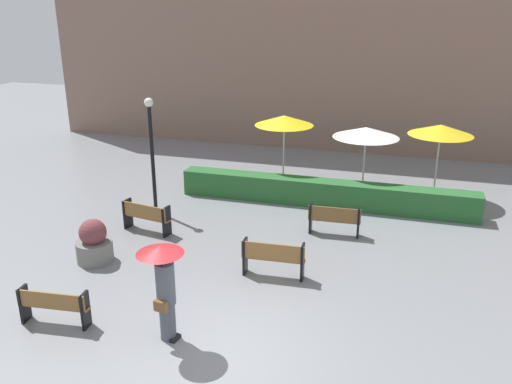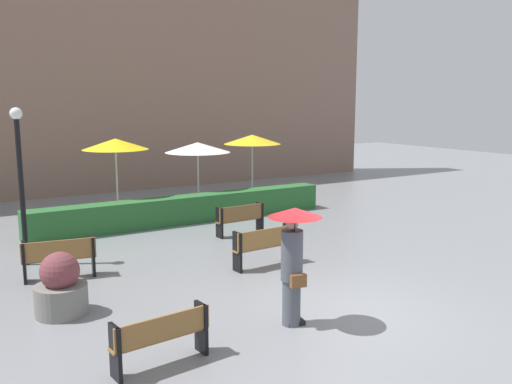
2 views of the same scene
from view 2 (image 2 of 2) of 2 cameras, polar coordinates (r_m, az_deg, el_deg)
ground_plane at (r=10.33m, az=8.59°, el=-12.55°), size 60.00×60.00×0.00m
bench_near_left at (r=8.33m, az=-9.90°, el=-14.62°), size 1.54×0.47×0.81m
bench_mid_center at (r=12.77m, az=0.86°, el=-5.48°), size 1.58×0.41×0.93m
bench_far_left at (r=12.67m, az=-19.96°, el=-6.34°), size 1.57×0.62×0.90m
bench_back_row at (r=15.77m, az=-1.61°, el=-2.69°), size 1.52×0.40×0.89m
pedestrian_with_umbrella at (r=9.32m, az=3.91°, el=-6.25°), size 0.92×0.92×2.11m
planter_pot at (r=10.64m, az=-19.82°, el=-9.46°), size 0.94×0.94×1.18m
lamp_post at (r=13.73m, az=-23.54°, el=2.20°), size 0.28×0.28×3.72m
patio_umbrella_yellow at (r=17.96m, az=-14.55°, el=4.88°), size 2.10×2.10×2.67m
patio_umbrella_white at (r=19.01m, az=-6.14°, el=4.67°), size 2.27×2.27×2.44m
patio_umbrella_yellow_far at (r=20.43m, az=-0.39°, el=5.53°), size 2.14×2.14×2.60m
hedge_strip at (r=17.51m, az=-7.32°, el=-1.82°), size 9.87×0.70×0.86m
building_facade at (r=24.14m, az=-16.87°, el=12.53°), size 28.00×1.20×10.55m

